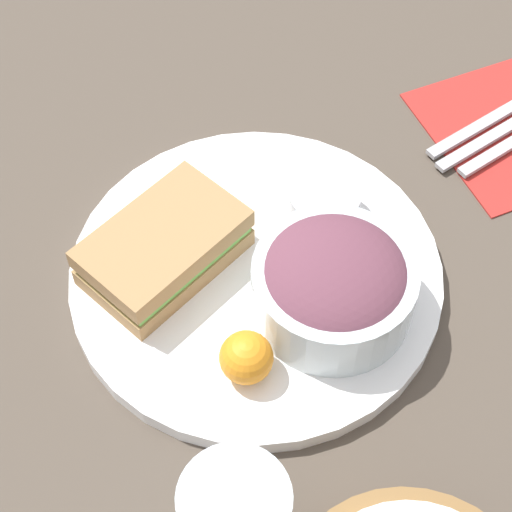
{
  "coord_description": "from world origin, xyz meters",
  "views": [
    {
      "loc": [
        0.17,
        0.39,
        0.64
      ],
      "look_at": [
        0.0,
        0.0,
        0.04
      ],
      "focal_mm": 60.0,
      "sensor_mm": 36.0,
      "label": 1
    }
  ],
  "objects_px": {
    "sandwich": "(164,248)",
    "dressing_cup": "(324,204)",
    "plate": "(256,275)",
    "fork": "(493,118)",
    "knife": "(505,129)",
    "salad_bowl": "(334,284)"
  },
  "relations": [
    {
      "from": "sandwich",
      "to": "dressing_cup",
      "type": "distance_m",
      "value": 0.15
    },
    {
      "from": "plate",
      "to": "fork",
      "type": "height_order",
      "value": "plate"
    },
    {
      "from": "sandwich",
      "to": "dressing_cup",
      "type": "relative_size",
      "value": 2.49
    },
    {
      "from": "plate",
      "to": "knife",
      "type": "height_order",
      "value": "plate"
    },
    {
      "from": "plate",
      "to": "fork",
      "type": "relative_size",
      "value": 1.91
    },
    {
      "from": "plate",
      "to": "dressing_cup",
      "type": "distance_m",
      "value": 0.09
    },
    {
      "from": "salad_bowl",
      "to": "fork",
      "type": "bearing_deg",
      "value": -150.71
    },
    {
      "from": "salad_bowl",
      "to": "fork",
      "type": "height_order",
      "value": "salad_bowl"
    },
    {
      "from": "knife",
      "to": "fork",
      "type": "bearing_deg",
      "value": 90.0
    },
    {
      "from": "plate",
      "to": "knife",
      "type": "xyz_separation_m",
      "value": [
        -0.31,
        -0.07,
        -0.0
      ]
    },
    {
      "from": "salad_bowl",
      "to": "fork",
      "type": "distance_m",
      "value": 0.3
    },
    {
      "from": "dressing_cup",
      "to": "fork",
      "type": "xyz_separation_m",
      "value": [
        -0.22,
        -0.05,
        -0.03
      ]
    },
    {
      "from": "plate",
      "to": "sandwich",
      "type": "xyz_separation_m",
      "value": [
        0.07,
        -0.04,
        0.03
      ]
    },
    {
      "from": "dressing_cup",
      "to": "knife",
      "type": "distance_m",
      "value": 0.23
    },
    {
      "from": "fork",
      "to": "knife",
      "type": "relative_size",
      "value": 0.95
    },
    {
      "from": "dressing_cup",
      "to": "plate",
      "type": "bearing_deg",
      "value": 20.85
    },
    {
      "from": "sandwich",
      "to": "salad_bowl",
      "type": "xyz_separation_m",
      "value": [
        -0.11,
        0.1,
        0.01
      ]
    },
    {
      "from": "salad_bowl",
      "to": "knife",
      "type": "relative_size",
      "value": 0.75
    },
    {
      "from": "dressing_cup",
      "to": "salad_bowl",
      "type": "bearing_deg",
      "value": 68.05
    },
    {
      "from": "sandwich",
      "to": "fork",
      "type": "xyz_separation_m",
      "value": [
        -0.37,
        -0.05,
        -0.03
      ]
    },
    {
      "from": "salad_bowl",
      "to": "plate",
      "type": "bearing_deg",
      "value": -54.67
    },
    {
      "from": "dressing_cup",
      "to": "knife",
      "type": "xyz_separation_m",
      "value": [
        -0.22,
        -0.03,
        -0.03
      ]
    }
  ]
}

